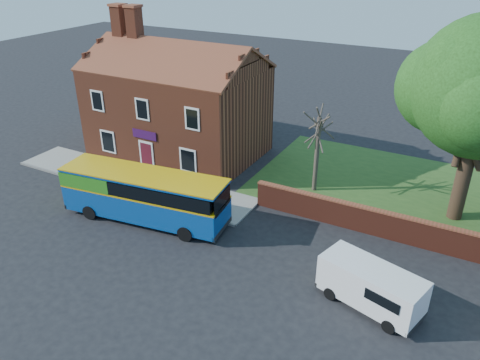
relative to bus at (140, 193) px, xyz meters
The scene contains 9 objects.
ground 4.32m from the bus, 34.16° to the right, with size 120.00×120.00×0.00m, color black.
pavement 5.37m from the bus, 136.53° to the left, with size 18.00×3.50×0.12m, color gray.
kerb 4.42m from the bus, 154.52° to the left, with size 18.00×0.15×0.14m, color slate.
grass_strip 19.60m from the bus, 33.47° to the left, with size 26.00×12.00×0.04m, color #426B28.
shop_building 10.14m from the bus, 111.95° to the left, with size 12.30×8.13×10.50m.
boundary_wall 17.00m from the bus, 16.32° to the left, with size 22.00×0.38×1.60m.
bus is the anchor object (origin of this frame).
van_near 13.74m from the bus, ahead, with size 4.89×3.03×2.00m.
bare_tree 11.27m from the bus, 46.76° to the left, with size 2.06×2.46×5.50m.
Camera 1 is at (13.00, -15.82, 14.52)m, focal length 35.00 mm.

